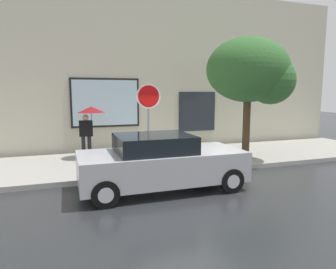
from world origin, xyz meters
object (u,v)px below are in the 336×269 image
object	(u,v)px
fire_hydrant	(203,152)
street_tree	(253,72)
parked_car	(160,162)
pedestrian_with_umbrella	(90,117)
stop_sign	(149,110)

from	to	relation	value
fire_hydrant	street_tree	size ratio (longest dim) A/B	0.17
parked_car	street_tree	world-z (taller)	street_tree
pedestrian_with_umbrella	street_tree	bearing A→B (deg)	-20.81
parked_car	stop_sign	bearing A→B (deg)	86.72
street_tree	stop_sign	distance (m)	4.16
parked_car	street_tree	size ratio (longest dim) A/B	0.99
pedestrian_with_umbrella	street_tree	distance (m)	6.11
parked_car	stop_sign	size ratio (longest dim) A/B	1.60
parked_car	street_tree	distance (m)	5.12
parked_car	street_tree	bearing A→B (deg)	24.77
street_tree	stop_sign	xyz separation A→B (m)	(-3.95, -0.41, -1.23)
fire_hydrant	pedestrian_with_umbrella	bearing A→B (deg)	151.30
pedestrian_with_umbrella	stop_sign	world-z (taller)	stop_sign
parked_car	pedestrian_with_umbrella	distance (m)	4.33
pedestrian_with_umbrella	parked_car	bearing A→B (deg)	-69.47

